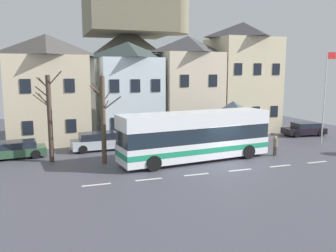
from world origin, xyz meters
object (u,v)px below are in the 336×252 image
at_px(public_bench, 227,136).
at_px(parked_car_00, 99,141).
at_px(townhouse_00, 48,89).
at_px(hilltop_castle, 129,67).
at_px(townhouse_01, 129,91).
at_px(transit_bus, 196,136).
at_px(townhouse_03, 242,78).
at_px(parked_car_02, 304,129).
at_px(pedestrian_02, 275,145).
at_px(parked_car_03, 14,150).
at_px(townhouse_02, 188,86).
at_px(pedestrian_01, 265,136).
at_px(flagpole, 325,92).
at_px(bus_shelter, 233,110).
at_px(bare_tree_00, 103,119).
at_px(parked_car_01, 230,135).
at_px(pedestrian_00, 255,138).
at_px(bare_tree_01, 49,117).

bearing_deg(public_bench, parked_car_00, 179.28).
distance_m(townhouse_00, hilltop_castle, 23.58).
bearing_deg(townhouse_01, transit_bus, -76.30).
distance_m(townhouse_03, parked_car_02, 8.06).
bearing_deg(pedestrian_02, townhouse_03, 72.61).
bearing_deg(parked_car_03, townhouse_02, -167.09).
xyz_separation_m(townhouse_00, pedestrian_01, (16.80, -7.99, -3.73)).
distance_m(townhouse_02, parked_car_03, 16.84).
distance_m(parked_car_02, public_bench, 8.50).
distance_m(townhouse_01, flagpole, 17.18).
bearing_deg(bus_shelter, parked_car_00, 168.70).
height_order(bus_shelter, bare_tree_00, bare_tree_00).
relative_size(townhouse_01, flagpole, 1.13).
bearing_deg(parked_car_01, flagpole, 156.70).
relative_size(hilltop_castle, public_bench, 22.36).
relative_size(parked_car_01, pedestrian_00, 2.61).
bearing_deg(parked_car_01, transit_bus, 42.54).
xyz_separation_m(bus_shelter, pedestrian_02, (1.36, -3.99, -2.25)).
distance_m(transit_bus, pedestrian_02, 6.26).
relative_size(parked_car_01, bare_tree_00, 0.69).
height_order(townhouse_03, bare_tree_00, townhouse_03).
xyz_separation_m(parked_car_00, bare_tree_01, (-3.63, -2.67, 2.43)).
bearing_deg(pedestrian_01, bus_shelter, 155.98).
bearing_deg(parked_car_01, hilltop_castle, -82.58).
relative_size(parked_car_03, flagpole, 0.59).
relative_size(pedestrian_02, bare_tree_01, 0.24).
height_order(transit_bus, bus_shelter, bus_shelter).
relative_size(townhouse_03, parked_car_02, 2.71).
height_order(townhouse_00, bare_tree_00, townhouse_00).
distance_m(parked_car_02, bare_tree_00, 20.69).
xyz_separation_m(hilltop_castle, public_bench, (3.15, -25.18, -6.37)).
relative_size(pedestrian_00, bare_tree_01, 0.25).
xyz_separation_m(townhouse_00, flagpole, (22.07, -8.65, -0.17)).
height_order(transit_bus, pedestrian_00, transit_bus).
bearing_deg(flagpole, pedestrian_02, -160.82).
distance_m(transit_bus, pedestrian_01, 7.70).
xyz_separation_m(townhouse_00, bus_shelter, (14.32, -6.89, -1.60)).
bearing_deg(pedestrian_01, bare_tree_00, -175.64).
bearing_deg(transit_bus, parked_car_01, 35.28).
relative_size(transit_bus, public_bench, 7.13).
xyz_separation_m(townhouse_03, transit_bus, (-9.52, -10.14, -3.84)).
xyz_separation_m(bare_tree_00, bare_tree_01, (-3.39, 1.60, 0.06)).
bearing_deg(parked_car_02, bus_shelter, 18.84).
bearing_deg(parked_car_00, parked_car_02, -3.50).
bearing_deg(bare_tree_00, parked_car_00, 86.70).
bearing_deg(bare_tree_00, pedestrian_01, 4.36).
distance_m(townhouse_01, townhouse_02, 5.90).
xyz_separation_m(townhouse_02, public_bench, (2.01, -4.54, -4.31)).
height_order(bus_shelter, parked_car_03, bus_shelter).
relative_size(bus_shelter, flagpole, 0.48).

